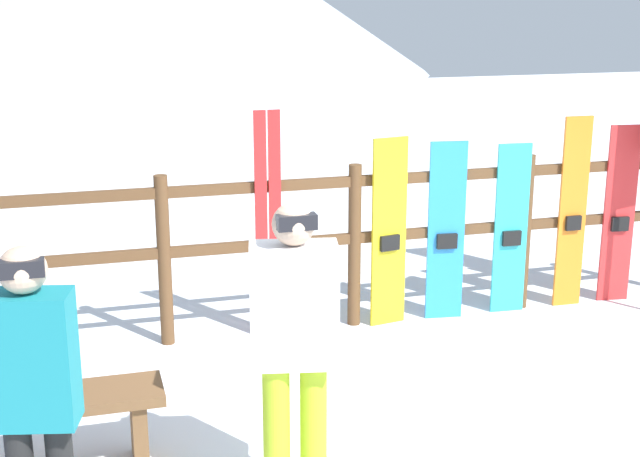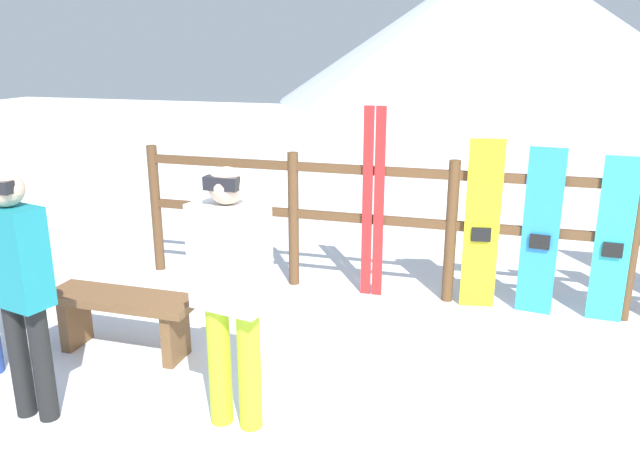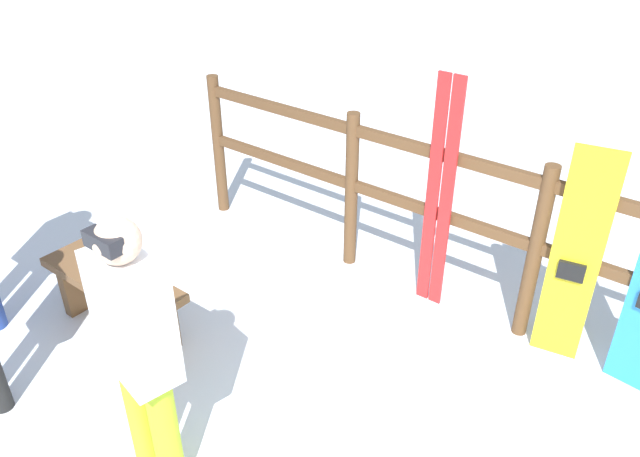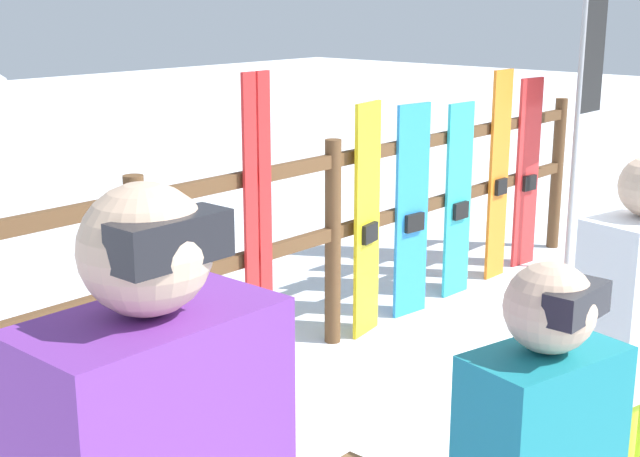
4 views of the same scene
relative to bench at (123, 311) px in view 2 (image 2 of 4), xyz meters
The scene contains 10 objects.
ground_plane 2.28m from the bench, ahead, with size 40.00×40.00×0.00m, color white.
mountain_backdrop 23.94m from the bench, 84.64° to the left, with size 18.00×18.00×6.00m.
fence 2.82m from the bench, 37.23° to the left, with size 5.93×0.10×1.28m.
bench is the anchor object (origin of this frame).
person_teal 1.06m from the bench, 93.36° to the right, with size 0.41×0.28×1.55m.
person_white 1.45m from the bench, 27.82° to the right, with size 0.47×0.32×1.59m.
ski_pair_red 2.30m from the bench, 46.81° to the left, with size 0.20×0.02×1.73m.
snowboard_yellow 3.00m from the bench, 33.29° to the left, with size 0.29×0.09×1.48m.
snowboard_blue 3.40m from the bench, 28.85° to the left, with size 0.30×0.08×1.43m.
snowboard_cyan 3.90m from the bench, 24.84° to the left, with size 0.28×0.07×1.39m.
Camera 2 is at (0.37, -3.30, 2.22)m, focal length 35.00 mm.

